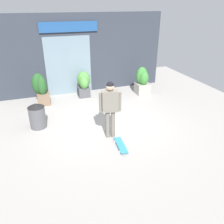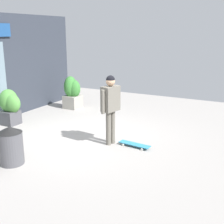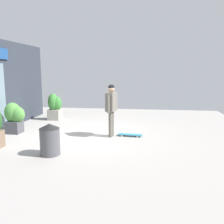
{
  "view_description": "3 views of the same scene",
  "coord_description": "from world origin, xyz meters",
  "px_view_note": "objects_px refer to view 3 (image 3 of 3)",
  "views": [
    {
      "loc": [
        -2.12,
        -6.5,
        3.76
      ],
      "look_at": [
        -0.11,
        -0.85,
        0.84
      ],
      "focal_mm": 36.39,
      "sensor_mm": 36.0,
      "label": 1
    },
    {
      "loc": [
        -6.47,
        -4.2,
        2.83
      ],
      "look_at": [
        -0.11,
        -0.85,
        0.84
      ],
      "focal_mm": 47.23,
      "sensor_mm": 36.0,
      "label": 2
    },
    {
      "loc": [
        -8.15,
        -1.95,
        2.21
      ],
      "look_at": [
        -0.11,
        -0.85,
        0.84
      ],
      "focal_mm": 38.84,
      "sensor_mm": 36.0,
      "label": 3
    }
  ],
  "objects_px": {
    "skateboarder": "(111,105)",
    "planter_box_mid": "(14,116)",
    "planter_box_left": "(55,107)",
    "skateboard": "(130,135)",
    "trash_bin": "(50,139)"
  },
  "relations": [
    {
      "from": "trash_bin",
      "to": "planter_box_left",
      "type": "bearing_deg",
      "value": 19.44
    },
    {
      "from": "skateboarder",
      "to": "trash_bin",
      "type": "distance_m",
      "value": 2.56
    },
    {
      "from": "skateboarder",
      "to": "planter_box_mid",
      "type": "bearing_deg",
      "value": -166.75
    },
    {
      "from": "skateboarder",
      "to": "trash_bin",
      "type": "xyz_separation_m",
      "value": [
        -2.05,
        1.36,
        -0.67
      ]
    },
    {
      "from": "skateboarder",
      "to": "planter_box_mid",
      "type": "xyz_separation_m",
      "value": [
        0.02,
        3.53,
        -0.49
      ]
    },
    {
      "from": "skateboard",
      "to": "planter_box_left",
      "type": "bearing_deg",
      "value": 151.57
    },
    {
      "from": "planter_box_left",
      "to": "trash_bin",
      "type": "bearing_deg",
      "value": -160.56
    },
    {
      "from": "planter_box_mid",
      "to": "skateboard",
      "type": "bearing_deg",
      "value": -88.84
    },
    {
      "from": "skateboarder",
      "to": "planter_box_mid",
      "type": "relative_size",
      "value": 1.62
    },
    {
      "from": "planter_box_mid",
      "to": "trash_bin",
      "type": "height_order",
      "value": "planter_box_mid"
    },
    {
      "from": "planter_box_left",
      "to": "planter_box_mid",
      "type": "relative_size",
      "value": 1.1
    },
    {
      "from": "skateboarder",
      "to": "planter_box_left",
      "type": "xyz_separation_m",
      "value": [
        2.55,
        2.99,
        -0.5
      ]
    },
    {
      "from": "planter_box_left",
      "to": "skateboard",
      "type": "bearing_deg",
      "value": -124.14
    },
    {
      "from": "planter_box_mid",
      "to": "planter_box_left",
      "type": "bearing_deg",
      "value": -12.11
    },
    {
      "from": "skateboarder",
      "to": "planter_box_left",
      "type": "height_order",
      "value": "skateboarder"
    }
  ]
}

